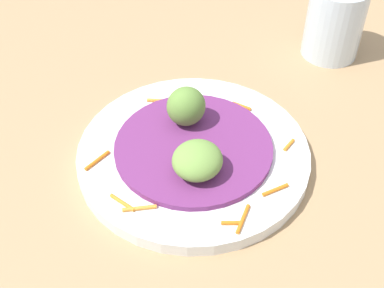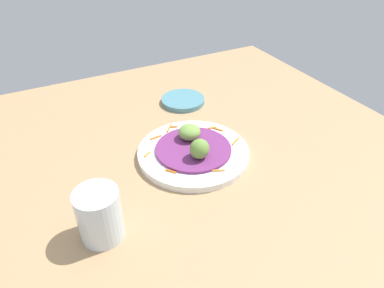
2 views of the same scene
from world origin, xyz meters
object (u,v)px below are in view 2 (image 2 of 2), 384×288
object	(u,v)px
main_plate	(194,152)
side_plate_small	(183,100)
water_glass	(99,215)
guac_scoop_left	(189,132)
guac_scoop_center	(199,149)

from	to	relation	value
main_plate	side_plate_small	xyz separation A→B (cm)	(8.87, 24.01, -0.09)
water_glass	side_plate_small	bearing A→B (deg)	47.45
guac_scoop_left	water_glass	bearing A→B (deg)	-146.71
guac_scoop_left	water_glass	distance (cm)	31.22
water_glass	guac_scoop_left	bearing A→B (deg)	33.29
main_plate	water_glass	distance (cm)	28.90
main_plate	side_plate_small	bearing A→B (deg)	69.73
side_plate_small	guac_scoop_left	bearing A→B (deg)	-111.96
guac_scoop_left	guac_scoop_center	bearing A→B (deg)	-100.95
guac_scoop_left	side_plate_small	bearing A→B (deg)	68.04
guac_scoop_left	guac_scoop_center	size ratio (longest dim) A/B	1.15
guac_scoop_center	guac_scoop_left	bearing A→B (deg)	79.05
guac_scoop_center	side_plate_small	world-z (taller)	guac_scoop_center
side_plate_small	water_glass	size ratio (longest dim) A/B	1.26
main_plate	guac_scoop_left	size ratio (longest dim) A/B	4.83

